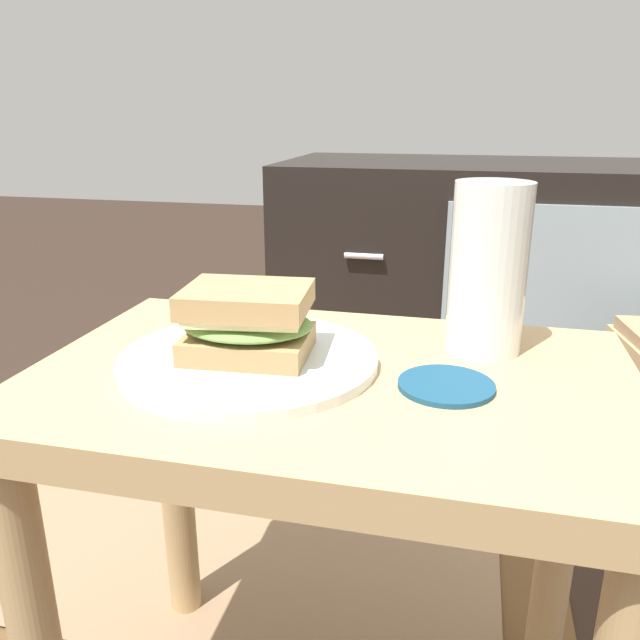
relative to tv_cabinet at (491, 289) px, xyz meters
The scene contains 7 objects.
side_table 0.97m from the tv_cabinet, 100.44° to the right, with size 0.56×0.36×0.46m.
tv_cabinet is the anchor object (origin of this frame).
area_rug 0.77m from the tv_cabinet, 126.22° to the right, with size 1.09×0.80×0.01m.
plate 1.00m from the tv_cabinet, 104.99° to the right, with size 0.25×0.25×0.01m, color silver.
sandwich_front 1.01m from the tv_cabinet, 104.99° to the right, with size 0.13×0.10×0.07m.
beer_glass 0.89m from the tv_cabinet, 92.53° to the right, with size 0.07×0.07×0.17m.
coaster 0.98m from the tv_cabinet, 94.05° to the right, with size 0.08×0.08×0.01m, color navy.
Camera 1 is at (0.12, -0.53, 0.69)m, focal length 35.43 mm.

